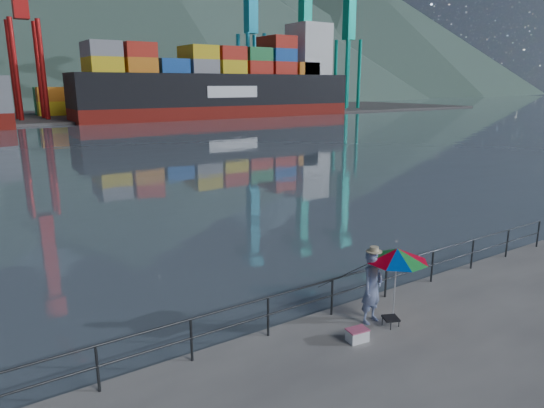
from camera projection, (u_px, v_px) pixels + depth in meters
The scene contains 11 objects.
far_dock at pixel (55, 116), 91.66m from camera, with size 200.00×40.00×0.40m, color #514F4C.
guardrail at pixel (301, 306), 12.19m from camera, with size 22.00×0.06×1.03m.
mountains at pixel (70, 6), 191.43m from camera, with size 600.00×332.80×80.00m.
port_cranes at pixel (174, 29), 91.68m from camera, with size 116.00×28.00×38.40m.
container_stacks at pixel (165, 99), 102.90m from camera, with size 58.00×5.40×7.80m.
fisherman at pixel (372, 287), 12.25m from camera, with size 0.68×0.45×1.88m, color navy.
beach_umbrella at pixel (397, 255), 12.16m from camera, with size 2.11×2.11×1.94m.
folding_stool at pixel (391, 321), 12.21m from camera, with size 0.48×0.48×0.24m.
cooler_bag at pixel (357, 336), 11.50m from camera, with size 0.48×0.32×0.28m, color white.
fishing_rod at pixel (346, 304), 13.46m from camera, with size 0.02×0.02×2.14m, color black.
container_ship at pixel (229, 84), 90.31m from camera, with size 53.14×8.86×18.10m.
Camera 1 is at (-6.77, -7.25, 5.96)m, focal length 32.00 mm.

